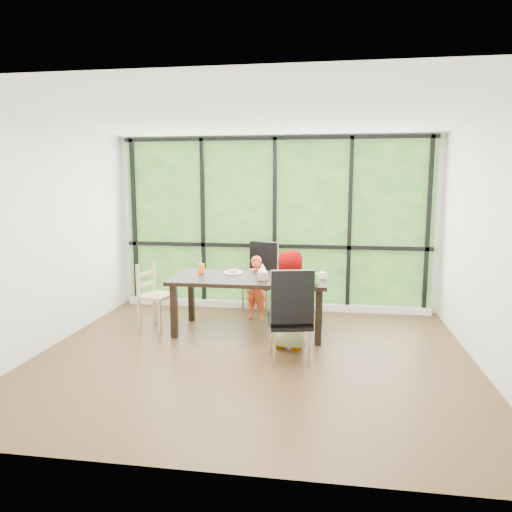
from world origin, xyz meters
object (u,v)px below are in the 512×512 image
object	(u,v)px
plate_near	(291,281)
orange_cup	(201,268)
dining_table	(250,305)
chair_end_beech	(157,296)
chair_interior_leather	(290,315)
green_cup	(315,279)
chair_window_leather	(259,278)
child_older	(292,300)
white_mug	(323,275)
plate_far	(233,273)
child_toddler	(256,288)
tissue_box	(263,276)

from	to	relation	value
plate_near	orange_cup	bearing A→B (deg)	162.67
dining_table	chair_end_beech	size ratio (longest dim) A/B	2.27
chair_interior_leather	green_cup	bearing A→B (deg)	-123.57
chair_window_leather	chair_interior_leather	xyz separation A→B (m)	(0.62, -1.95, 0.00)
chair_interior_leather	child_older	size ratio (longest dim) A/B	0.90
chair_interior_leather	green_cup	xyz separation A→B (m)	(0.26, 0.69, 0.28)
white_mug	plate_near	bearing A→B (deg)	-145.94
plate_near	orange_cup	size ratio (longest dim) A/B	1.92
chair_window_leather	child_older	size ratio (longest dim) A/B	0.90
dining_table	plate_far	xyz separation A→B (m)	(-0.27, 0.22, 0.38)
child_older	chair_end_beech	bearing A→B (deg)	1.21
child_toddler	green_cup	bearing A→B (deg)	-33.85
green_cup	white_mug	distance (m)	0.38
dining_table	plate_near	size ratio (longest dim) A/B	8.24
child_toddler	plate_far	world-z (taller)	child_toddler
child_older	tissue_box	xyz separation A→B (m)	(-0.41, 0.40, 0.20)
tissue_box	orange_cup	bearing A→B (deg)	159.29
chair_interior_leather	child_toddler	xyz separation A→B (m)	(-0.61, 1.60, -0.07)
plate_far	green_cup	distance (m)	1.26
plate_far	child_older	bearing A→B (deg)	-41.73
chair_interior_leather	child_toddler	bearing A→B (deg)	-82.01
white_mug	chair_end_beech	bearing A→B (deg)	-178.07
orange_cup	tissue_box	world-z (taller)	orange_cup
chair_window_leather	chair_interior_leather	world-z (taller)	same
plate_far	plate_near	size ratio (longest dim) A/B	1.06
chair_end_beech	green_cup	bearing A→B (deg)	-82.41
chair_interior_leather	white_mug	size ratio (longest dim) A/B	12.95
plate_far	green_cup	xyz separation A→B (m)	(1.14, -0.53, 0.06)
plate_far	green_cup	bearing A→B (deg)	-24.90
chair_end_beech	child_toddler	distance (m)	1.43
orange_cup	tissue_box	size ratio (longest dim) A/B	1.08
chair_interior_leather	white_mug	bearing A→B (deg)	-121.13
dining_table	child_toddler	xyz separation A→B (m)	(-0.00, 0.60, 0.09)
chair_window_leather	plate_far	size ratio (longest dim) A/B	4.10
child_older	green_cup	xyz separation A→B (m)	(0.27, 0.25, 0.21)
chair_end_beech	green_cup	xyz separation A→B (m)	(2.17, -0.30, 0.37)
orange_cup	white_mug	size ratio (longest dim) A/B	1.55
child_older	white_mug	world-z (taller)	child_older
chair_interior_leather	orange_cup	size ratio (longest dim) A/B	8.36
child_toddler	child_older	size ratio (longest dim) A/B	0.78
dining_table	child_older	distance (m)	0.85
white_mug	tissue_box	xyz separation A→B (m)	(-0.77, -0.22, 0.01)
dining_table	child_toddler	bearing A→B (deg)	90.00
child_toddler	white_mug	distance (m)	1.15
chair_window_leather	plate_near	distance (m)	1.31
dining_table	chair_window_leather	bearing A→B (deg)	90.53
child_older	tissue_box	size ratio (longest dim) A/B	10.04
chair_interior_leather	child_older	bearing A→B (deg)	-101.67
chair_interior_leather	dining_table	bearing A→B (deg)	-71.51
chair_interior_leather	tissue_box	world-z (taller)	chair_interior_leather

